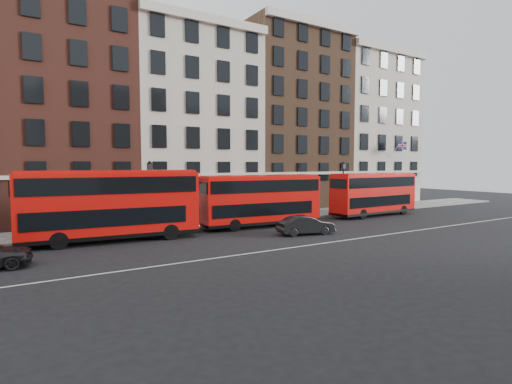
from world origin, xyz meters
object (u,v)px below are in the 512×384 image
bus_c (261,199)px  traffic_light (407,188)px  car_front (306,225)px  bus_d (374,193)px  bus_b (111,204)px

bus_c → traffic_light: bearing=10.9°
car_front → bus_c: bearing=23.1°
bus_d → traffic_light: 8.67m
bus_d → traffic_light: bearing=13.7°
car_front → traffic_light: 22.15m
bus_d → car_front: (-12.54, -4.78, -1.60)m
bus_d → traffic_light: (8.32, 2.42, 0.14)m
car_front → traffic_light: traffic_light is taller
bus_b → bus_d: size_ratio=1.12×
bus_c → bus_d: 13.44m
bus_b → bus_c: bus_b is taller
bus_b → car_front: 13.79m
bus_c → bus_d: size_ratio=1.01×
bus_b → car_front: (12.79, -4.79, -1.87)m
bus_d → car_front: bus_d is taller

